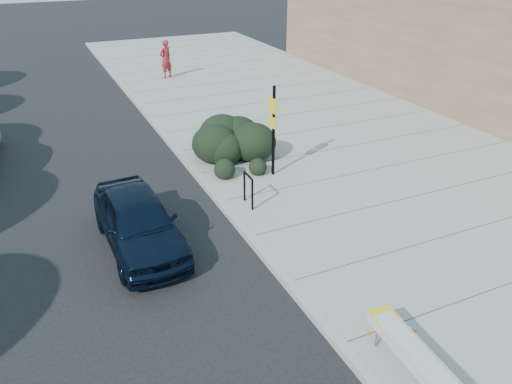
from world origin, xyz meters
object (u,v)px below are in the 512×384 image
bench (414,354)px  sedan_navy (138,221)px  pedestrian (166,59)px  sign_post (273,126)px  bike_rack (248,187)px

bench → sedan_navy: 6.79m
pedestrian → sedan_navy: bearing=44.2°
sign_post → sedan_navy: 5.12m
pedestrian → bike_rack: bearing=55.1°
sedan_navy → pedestrian: bearing=70.3°
bench → bike_rack: size_ratio=2.36×
sign_post → pedestrian: size_ratio=1.44×
sign_post → pedestrian: sign_post is taller
bike_rack → sedan_navy: (-3.10, -0.57, -0.01)m
sedan_navy → bike_rack: bearing=8.6°
bench → bike_rack: (0.00, 6.61, 0.04)m
bench → bike_rack: 6.61m
sign_post → sedan_navy: size_ratio=0.69×
bench → sedan_navy: sedan_navy is taller
bike_rack → sign_post: sign_post is taller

